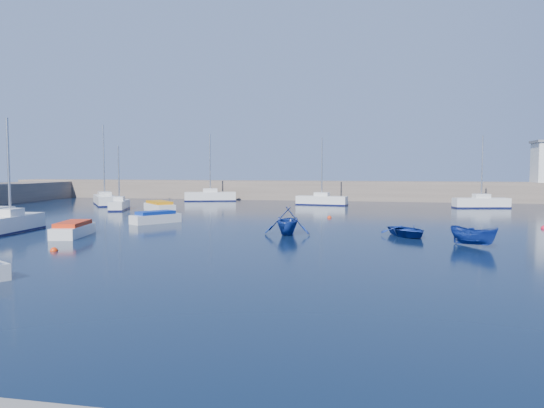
% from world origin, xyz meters
% --- Properties ---
extents(ground, '(220.00, 220.00, 0.00)m').
position_xyz_m(ground, '(0.00, 0.00, 0.00)').
color(ground, black).
rests_on(ground, ground).
extents(back_wall, '(96.00, 4.50, 2.60)m').
position_xyz_m(back_wall, '(0.00, 46.00, 1.30)').
color(back_wall, '#6D5F53').
rests_on(back_wall, ground).
extents(sailboat_1, '(2.04, 6.04, 8.02)m').
position_xyz_m(sailboat_1, '(-19.47, 5.58, 0.66)').
color(sailboat_1, silver).
rests_on(sailboat_1, ground).
extents(sailboat_3, '(2.90, 5.26, 6.83)m').
position_xyz_m(sailboat_3, '(-21.39, 24.95, 0.56)').
color(sailboat_3, silver).
rests_on(sailboat_3, ground).
extents(sailboat_4, '(5.89, 7.20, 9.58)m').
position_xyz_m(sailboat_4, '(-26.58, 31.14, 0.62)').
color(sailboat_4, silver).
rests_on(sailboat_4, ground).
extents(sailboat_5, '(6.99, 3.86, 8.94)m').
position_xyz_m(sailboat_5, '(-16.42, 40.58, 0.67)').
color(sailboat_5, silver).
rests_on(sailboat_5, ground).
extents(sailboat_6, '(6.24, 2.56, 8.05)m').
position_xyz_m(sailboat_6, '(-0.99, 36.37, 0.60)').
color(sailboat_6, silver).
rests_on(sailboat_6, ground).
extents(sailboat_7, '(6.26, 3.03, 8.06)m').
position_xyz_m(sailboat_7, '(16.94, 35.48, 0.62)').
color(sailboat_7, silver).
rests_on(sailboat_7, ground).
extents(motorboat_0, '(2.45, 4.65, 0.99)m').
position_xyz_m(motorboat_0, '(-13.97, 4.61, 0.47)').
color(motorboat_0, silver).
rests_on(motorboat_0, ground).
extents(motorboat_1, '(3.48, 4.15, 1.00)m').
position_xyz_m(motorboat_1, '(-11.99, 13.29, 0.47)').
color(motorboat_1, silver).
rests_on(motorboat_1, ground).
extents(motorboat_2, '(4.70, 4.90, 1.04)m').
position_xyz_m(motorboat_2, '(-16.56, 24.38, 0.49)').
color(motorboat_2, silver).
rests_on(motorboat_2, ground).
extents(dinghy_center, '(4.06, 4.48, 0.76)m').
position_xyz_m(dinghy_center, '(7.82, 9.04, 0.38)').
color(dinghy_center, navy).
rests_on(dinghy_center, ground).
extents(dinghy_left, '(3.37, 3.83, 1.89)m').
position_xyz_m(dinghy_left, '(-0.15, 8.46, 0.95)').
color(dinghy_left, navy).
rests_on(dinghy_left, ground).
extents(dinghy_right, '(3.05, 2.94, 1.19)m').
position_xyz_m(dinghy_right, '(11.41, 5.44, 0.59)').
color(dinghy_right, navy).
rests_on(dinghy_right, ground).
extents(buoy_0, '(0.44, 0.44, 0.44)m').
position_xyz_m(buoy_0, '(-11.48, -1.17, 0.00)').
color(buoy_0, red).
rests_on(buoy_0, ground).
extents(buoy_1, '(0.45, 0.45, 0.45)m').
position_xyz_m(buoy_1, '(7.58, 10.28, 0.00)').
color(buoy_1, red).
rests_on(buoy_1, ground).
extents(buoy_3, '(0.41, 0.41, 0.41)m').
position_xyz_m(buoy_3, '(1.49, 20.68, 0.00)').
color(buoy_3, red).
rests_on(buoy_3, ground).
extents(buoy_4, '(0.50, 0.50, 0.50)m').
position_xyz_m(buoy_4, '(18.03, 15.65, 0.00)').
color(buoy_4, red).
rests_on(buoy_4, ground).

